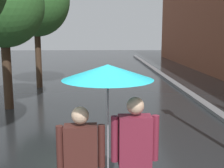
# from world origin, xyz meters

# --- Properties ---
(kerb_strip) EXTENTS (0.30, 36.00, 0.12)m
(kerb_strip) POSITION_xyz_m (3.20, 10.00, 0.06)
(kerb_strip) COLOR slate
(kerb_strip) RESTS_ON ground
(street_tree_1) EXTENTS (2.56, 2.56, 4.66)m
(street_tree_1) POSITION_xyz_m (-3.41, 6.90, 3.31)
(street_tree_1) COLOR #473323
(street_tree_1) RESTS_ON ground
(couple_under_umbrella) EXTENTS (1.25, 1.09, 2.11)m
(couple_under_umbrella) POSITION_xyz_m (-0.26, 0.79, 1.38)
(couple_under_umbrella) COLOR black
(couple_under_umbrella) RESTS_ON ground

